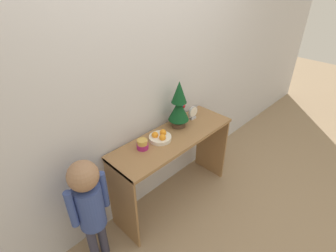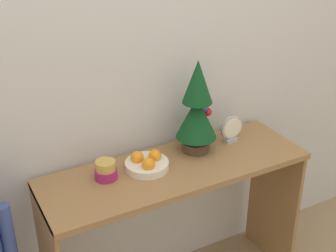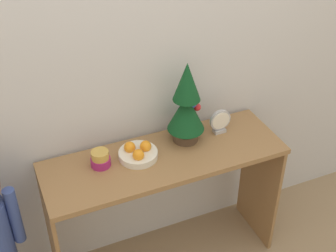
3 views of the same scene
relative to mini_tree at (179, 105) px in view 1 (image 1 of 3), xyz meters
The scene contains 8 objects.
ground_plane 1.09m from the mini_tree, 118.38° to the right, with size 12.00×12.00×0.00m, color #997F60.
back_wall 0.32m from the mini_tree, 133.72° to the left, with size 7.00×0.05×2.50m, color silver.
console_table 0.45m from the mini_tree, 151.61° to the right, with size 1.29×0.43×0.81m.
mini_tree is the anchor object (origin of this frame).
fruit_bowl 0.36m from the mini_tree, behind, with size 0.20×0.20×0.08m.
singing_bowl 0.53m from the mini_tree, behind, with size 0.10×0.10×0.09m.
desk_clock 0.26m from the mini_tree, ahead, with size 0.12×0.04×0.14m.
child_figure 1.15m from the mini_tree, behind, with size 0.33×0.22×1.04m.
Camera 1 is at (-1.47, -1.16, 2.18)m, focal length 28.00 mm.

